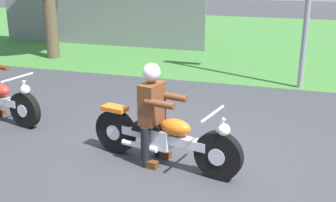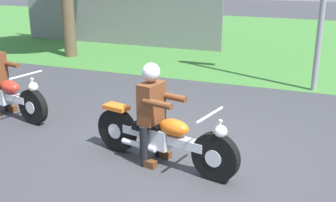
% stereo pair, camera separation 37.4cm
% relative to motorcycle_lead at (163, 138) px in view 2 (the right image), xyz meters
% --- Properties ---
extents(ground, '(120.00, 120.00, 0.00)m').
position_rel_motorcycle_lead_xyz_m(ground, '(0.17, 0.24, -0.39)').
color(ground, '#38383D').
extents(grass_verge, '(60.00, 12.00, 0.01)m').
position_rel_motorcycle_lead_xyz_m(grass_verge, '(0.17, 10.17, -0.39)').
color(grass_verge, '#3D7533').
rests_on(grass_verge, ground).
extents(motorcycle_lead, '(2.22, 0.80, 0.88)m').
position_rel_motorcycle_lead_xyz_m(motorcycle_lead, '(0.00, 0.00, 0.00)').
color(motorcycle_lead, black).
rests_on(motorcycle_lead, ground).
extents(rider_lead, '(0.62, 0.54, 1.40)m').
position_rel_motorcycle_lead_xyz_m(rider_lead, '(-0.16, 0.04, 0.43)').
color(rider_lead, black).
rests_on(rider_lead, ground).
extents(motorcycle_follow, '(2.10, 0.78, 0.86)m').
position_rel_motorcycle_lead_xyz_m(motorcycle_follow, '(-3.35, 0.79, -0.01)').
color(motorcycle_follow, black).
rests_on(motorcycle_follow, ground).
extents(fence_segment, '(7.00, 0.06, 1.80)m').
position_rel_motorcycle_lead_xyz_m(fence_segment, '(-4.59, 7.57, 0.51)').
color(fence_segment, slate).
rests_on(fence_segment, ground).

